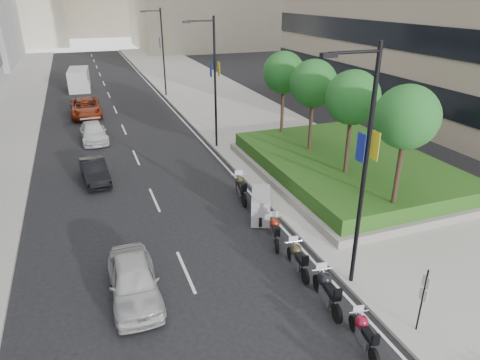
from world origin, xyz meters
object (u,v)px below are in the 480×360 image
motorcycle_2 (327,290)px  motorcycle_6 (241,188)px  lamp_post_1 (213,77)px  motorcycle_3 (298,258)px  car_b (94,171)px  car_c (94,132)px  lamp_post_2 (161,48)px  delivery_van (79,80)px  car_a (134,281)px  car_d (86,107)px  motorcycle_5 (261,206)px  motorcycle_1 (364,333)px  lamp_post_0 (362,162)px  motorcycle_4 (275,231)px  parking_sign (423,297)px

motorcycle_2 → motorcycle_6: bearing=6.4°
lamp_post_1 → motorcycle_3: (-1.40, -15.53, -4.48)m
car_b → car_c: (0.40, 8.06, 0.01)m
lamp_post_2 → delivery_van: 11.71m
car_a → car_d: car_d is taller
car_b → car_c: bearing=82.3°
motorcycle_3 → motorcycle_5: motorcycle_5 is taller
motorcycle_1 → motorcycle_6: (0.17, 11.33, 0.11)m
car_c → car_a: bearing=-91.1°
lamp_post_0 → car_c: (-8.07, 21.83, -4.41)m
lamp_post_1 → delivery_van: (-8.48, 25.03, -3.98)m
lamp_post_2 → motorcycle_4: (-1.32, -31.22, -4.49)m
motorcycle_4 → motorcycle_5: motorcycle_5 is taller
car_a → motorcycle_1: bearing=-36.8°
parking_sign → motorcycle_4: parking_sign is taller
motorcycle_4 → car_a: car_a is taller
car_d → motorcycle_6: bearing=-71.7°
motorcycle_5 → motorcycle_3: bearing=-160.9°
car_c → car_b: bearing=-94.8°
motorcycle_3 → motorcycle_6: (0.23, 7.00, 0.07)m
motorcycle_6 → motorcycle_2: bearing=-172.2°
lamp_post_0 → motorcycle_3: 4.92m
motorcycle_6 → car_d: (-7.13, 21.10, 0.13)m
lamp_post_0 → parking_sign: bearing=-77.7°
car_a → lamp_post_1: bearing=63.4°
lamp_post_1 → delivery_van: lamp_post_1 is taller
lamp_post_0 → motorcycle_4: 6.02m
motorcycle_3 → motorcycle_4: size_ratio=1.06×
motorcycle_3 → parking_sign: bearing=-148.9°
parking_sign → motorcycle_2: (-2.05, 2.28, -0.83)m
motorcycle_3 → car_b: 14.18m
motorcycle_6 → car_a: (-6.58, -6.35, 0.08)m
car_d → lamp_post_2: bearing=32.8°
lamp_post_1 → lamp_post_2: (0.00, 18.00, 0.00)m
motorcycle_2 → car_a: size_ratio=0.55×
lamp_post_1 → motorcycle_2: bearing=-94.5°
motorcycle_2 → motorcycle_3: size_ratio=1.08×
motorcycle_5 → car_d: (-7.28, 23.46, 0.11)m
motorcycle_2 → lamp_post_1: bearing=3.2°
car_c → delivery_van: delivery_van is taller
parking_sign → motorcycle_3: size_ratio=1.14×
lamp_post_2 → car_d: bearing=-146.8°
motorcycle_1 → car_c: bearing=25.1°
car_a → car_c: 19.71m
motorcycle_2 → motorcycle_6: motorcycle_6 is taller
motorcycle_4 → delivery_van: (-7.16, 38.24, 0.52)m
motorcycle_4 → delivery_van: size_ratio=0.36×
lamp_post_1 → car_d: 15.66m
motorcycle_4 → lamp_post_0: bearing=-142.1°
motorcycle_4 → car_b: 12.28m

